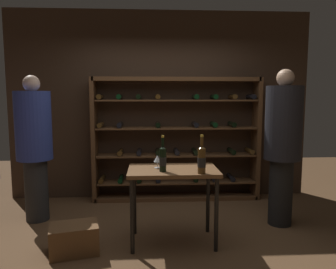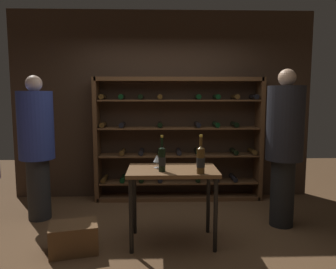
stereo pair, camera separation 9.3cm
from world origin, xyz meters
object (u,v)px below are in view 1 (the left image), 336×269
at_px(person_guest_khaki, 34,142).
at_px(person_bystander_dark_jacket, 283,140).
at_px(wine_glass_stemmed_left, 157,159).
at_px(wine_crate, 74,239).
at_px(wine_bottle_black_capsule, 163,159).
at_px(wine_bottle_gold_foil, 202,160).
at_px(wine_rack, 176,139).
at_px(tasting_table, 173,179).

relative_size(person_guest_khaki, person_bystander_dark_jacket, 0.97).
xyz_separation_m(person_guest_khaki, wine_glass_stemmed_left, (1.55, -0.69, -0.11)).
relative_size(wine_crate, wine_bottle_black_capsule, 1.27).
bearing_deg(wine_crate, wine_bottle_gold_foil, -1.48).
distance_m(wine_rack, wine_crate, 2.22).
bearing_deg(tasting_table, wine_bottle_black_capsule, -134.35).
distance_m(wine_crate, wine_bottle_gold_foil, 1.54).
xyz_separation_m(tasting_table, wine_glass_stemmed_left, (-0.17, 0.05, 0.20)).
bearing_deg(wine_crate, wine_bottle_black_capsule, 4.75).
distance_m(wine_rack, tasting_table, 1.53).
relative_size(wine_rack, person_guest_khaki, 1.37).
bearing_deg(wine_crate, person_guest_khaki, 126.16).
bearing_deg(person_bystander_dark_jacket, wine_bottle_gold_foil, -39.23).
bearing_deg(wine_rack, tasting_table, -95.87).
distance_m(wine_crate, wine_bottle_black_capsule, 1.23).
relative_size(tasting_table, person_bystander_dark_jacket, 0.50).
bearing_deg(tasting_table, wine_glass_stemmed_left, 162.76).
relative_size(person_bystander_dark_jacket, wine_glass_stemmed_left, 13.80).
distance_m(person_bystander_dark_jacket, wine_bottle_gold_foil, 1.29).
bearing_deg(person_guest_khaki, wine_crate, -166.88).
bearing_deg(wine_bottle_gold_foil, person_bystander_dark_jacket, 30.67).
xyz_separation_m(wine_rack, tasting_table, (-0.16, -1.51, -0.22)).
distance_m(person_bystander_dark_jacket, wine_bottle_black_capsule, 1.59).
height_order(person_guest_khaki, wine_bottle_gold_foil, person_guest_khaki).
bearing_deg(person_bystander_dark_jacket, wine_crate, -55.43).
xyz_separation_m(wine_bottle_gold_foil, wine_glass_stemmed_left, (-0.44, 0.28, -0.05)).
xyz_separation_m(wine_rack, wine_bottle_black_capsule, (-0.27, -1.63, 0.02)).
bearing_deg(person_bystander_dark_jacket, person_guest_khaki, -75.69).
height_order(tasting_table, wine_crate, tasting_table).
bearing_deg(wine_glass_stemmed_left, person_bystander_dark_jacket, 13.70).
height_order(wine_rack, wine_bottle_gold_foil, wine_rack).
xyz_separation_m(tasting_table, wine_bottle_gold_foil, (0.27, -0.23, 0.25)).
height_order(tasting_table, wine_glass_stemmed_left, wine_glass_stemmed_left).
height_order(person_bystander_dark_jacket, wine_crate, person_bystander_dark_jacket).
bearing_deg(wine_crate, tasting_table, 10.60).
relative_size(person_bystander_dark_jacket, wine_bottle_black_capsule, 5.09).
relative_size(person_bystander_dark_jacket, wine_crate, 4.01).
xyz_separation_m(person_guest_khaki, wine_bottle_black_capsule, (1.60, -0.86, -0.07)).
xyz_separation_m(wine_crate, wine_bottle_black_capsule, (0.92, 0.08, 0.81)).
height_order(wine_rack, person_guest_khaki, wine_rack).
xyz_separation_m(person_bystander_dark_jacket, wine_crate, (-2.41, -0.62, -0.92)).
height_order(tasting_table, wine_bottle_black_capsule, wine_bottle_black_capsule).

